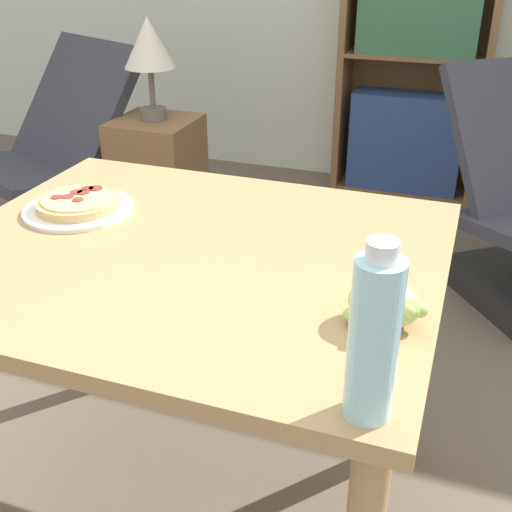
# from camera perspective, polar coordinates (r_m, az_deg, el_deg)

# --- Properties ---
(dining_table) EXTENTS (1.04, 0.88, 0.74)m
(dining_table) POSITION_cam_1_polar(r_m,az_deg,el_deg) (1.40, -5.79, -3.27)
(dining_table) COLOR tan
(dining_table) RESTS_ON ground_plane
(pizza_on_plate) EXTENTS (0.26, 0.26, 0.04)m
(pizza_on_plate) POSITION_cam_1_polar(r_m,az_deg,el_deg) (1.57, -15.53, 4.37)
(pizza_on_plate) COLOR white
(pizza_on_plate) RESTS_ON dining_table
(grape_bunch) EXTENTS (0.14, 0.10, 0.08)m
(grape_bunch) POSITION_cam_1_polar(r_m,az_deg,el_deg) (1.10, 11.51, -4.14)
(grape_bunch) COLOR #A8CC66
(grape_bunch) RESTS_ON dining_table
(drink_bottle) EXTENTS (0.07, 0.07, 0.27)m
(drink_bottle) POSITION_cam_1_polar(r_m,az_deg,el_deg) (0.86, 10.41, -7.19)
(drink_bottle) COLOR #A3DBEA
(drink_bottle) RESTS_ON dining_table
(lounge_chair_near) EXTENTS (0.85, 0.95, 0.88)m
(lounge_chair_near) POSITION_cam_1_polar(r_m,az_deg,el_deg) (3.15, -17.59, 6.47)
(lounge_chair_near) COLOR black
(lounge_chair_near) RESTS_ON ground_plane
(bookshelf) EXTENTS (0.76, 0.29, 1.49)m
(bookshelf) POSITION_cam_1_polar(r_m,az_deg,el_deg) (3.56, 13.88, 15.90)
(bookshelf) COLOR brown
(bookshelf) RESTS_ON ground_plane
(side_table) EXTENTS (0.34, 0.34, 0.60)m
(side_table) POSITION_cam_1_polar(r_m,az_deg,el_deg) (2.93, -8.60, 6.20)
(side_table) COLOR brown
(side_table) RESTS_ON ground_plane
(table_lamp) EXTENTS (0.21, 0.21, 0.42)m
(table_lamp) POSITION_cam_1_polar(r_m,az_deg,el_deg) (2.77, -9.50, 17.81)
(table_lamp) COLOR #665B51
(table_lamp) RESTS_ON side_table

